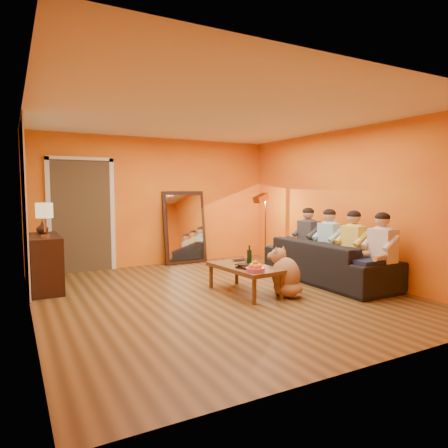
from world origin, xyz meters
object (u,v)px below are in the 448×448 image
table_lamp (45,220)px  dog (286,271)px  person_far_left (382,254)px  wine_bottle (249,256)px  sofa (328,261)px  person_mid_right (330,245)px  coffee_table (245,279)px  sideboard (45,263)px  tumbler (247,260)px  person_mid_left (354,249)px  person_far_right (308,241)px  floor_lamp (265,230)px  mirror_frame (185,227)px  vase (42,228)px  laptop (243,260)px

table_lamp → dog: (3.07, -1.76, -0.74)m
person_far_left → wine_bottle: person_far_left is taller
sofa → person_mid_right: person_mid_right is taller
coffee_table → person_far_left: 2.07m
sideboard → tumbler: 3.14m
person_mid_left → person_far_right: bearing=90.0°
coffee_table → dog: 0.63m
floor_lamp → dog: size_ratio=1.99×
person_far_left → person_mid_left: bearing=90.0°
coffee_table → tumbler: tumbler is taller
mirror_frame → dog: bearing=-84.8°
person_far_right → coffee_table: bearing=-160.2°
sideboard → wine_bottle: size_ratio=3.81×
sideboard → vase: size_ratio=6.20×
sideboard → wine_bottle: 3.17m
laptop → vase: (-2.80, 1.55, 0.51)m
person_mid_left → person_far_right: same height
person_mid_right → wine_bottle: (-1.70, -0.13, -0.03)m
mirror_frame → person_far_right: (1.58, -2.10, -0.15)m
tumbler → vase: 3.30m
person_far_right → tumbler: size_ratio=10.92×
sideboard → coffee_table: sideboard is taller
person_mid_left → person_mid_right: bearing=90.0°
tumbler → dog: bearing=-57.3°
coffee_table → vase: size_ratio=6.41×
sideboard → coffee_table: 3.10m
sideboard → table_lamp: table_lamp is taller
coffee_table → person_far_right: size_ratio=1.00×
person_far_left → vase: 5.27m
person_mid_right → dog: bearing=-159.4°
tumbler → floor_lamp: bearing=48.5°
wine_bottle → coffee_table: bearing=135.0°
table_lamp → person_mid_right: size_ratio=0.42×
tumbler → laptop: bearing=75.4°
coffee_table → laptop: (0.18, 0.35, 0.22)m
person_mid_left → tumbler: size_ratio=10.92×
mirror_frame → sofa: bearing=-62.2°
sofa → dog: 1.23m
person_far_left → person_far_right: (0.00, 1.65, 0.00)m
sideboard → person_far_right: 4.49m
dog → sideboard: bearing=135.9°
vase → coffee_table: bearing=-36.0°
person_far_left → dog: bearing=154.7°
sideboard → sofa: 4.56m
person_mid_right → tumbler: size_ratio=10.92×
person_mid_left → wine_bottle: size_ratio=3.94×
person_far_left → vase: person_far_left is taller
person_mid_left → tumbler: (-1.63, 0.59, -0.14)m
coffee_table → wine_bottle: bearing=-50.6°
person_far_right → person_mid_left: bearing=-90.0°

